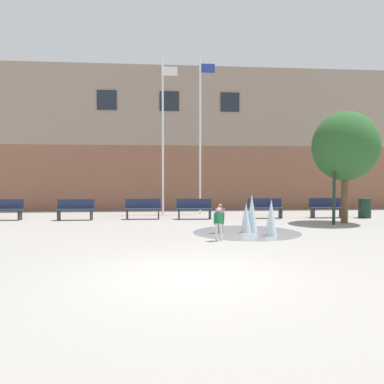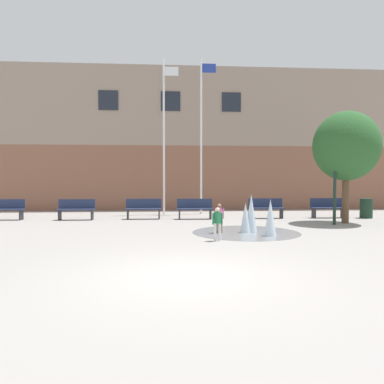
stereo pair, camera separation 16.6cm
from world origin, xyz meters
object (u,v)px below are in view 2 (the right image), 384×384
(park_bench_under_right_flagpole, at_px, (195,208))
(park_bench_near_trashcan, at_px, (266,208))
(lamp_post_right_lane, at_px, (335,159))
(park_bench_far_left, at_px, (5,209))
(park_bench_center, at_px, (144,208))
(child_in_fountain, at_px, (217,221))
(flagpole_right, at_px, (202,130))
(street_tree_near_building, at_px, (346,146))
(child_with_pink_shirt, at_px, (219,216))
(park_bench_far_right, at_px, (328,207))
(trash_can, at_px, (366,208))
(flagpole_left, at_px, (164,132))
(park_bench_left_of_flagpoles, at_px, (76,209))

(park_bench_under_right_flagpole, height_order, park_bench_near_trashcan, same)
(lamp_post_right_lane, bearing_deg, park_bench_far_left, 168.67)
(park_bench_center, bearing_deg, park_bench_near_trashcan, -0.91)
(park_bench_far_left, xyz_separation_m, child_in_fountain, (8.56, -6.19, 0.10))
(flagpole_right, bearing_deg, street_tree_near_building, -38.67)
(park_bench_center, height_order, child_with_pink_shirt, child_with_pink_shirt)
(park_bench_under_right_flagpole, relative_size, child_with_pink_shirt, 1.62)
(park_bench_far_left, height_order, street_tree_near_building, street_tree_near_building)
(park_bench_far_right, bearing_deg, child_in_fountain, -135.13)
(park_bench_far_left, height_order, park_bench_far_right, same)
(park_bench_center, bearing_deg, flagpole_right, 37.71)
(park_bench_under_right_flagpole, xyz_separation_m, park_bench_far_right, (6.23, 0.07, 0.00))
(child_with_pink_shirt, relative_size, flagpole_right, 0.12)
(trash_can, height_order, street_tree_near_building, street_tree_near_building)
(park_bench_under_right_flagpole, xyz_separation_m, flagpole_right, (0.55, 2.38, 3.81))
(park_bench_far_right, bearing_deg, park_bench_near_trashcan, 179.80)
(flagpole_left, relative_size, flagpole_right, 0.98)
(child_in_fountain, distance_m, street_tree_near_building, 7.51)
(park_bench_center, xyz_separation_m, flagpole_left, (0.95, 2.21, 3.71))
(child_in_fountain, bearing_deg, park_bench_far_right, -71.73)
(park_bench_far_right, relative_size, street_tree_near_building, 0.35)
(park_bench_near_trashcan, relative_size, child_in_fountain, 1.62)
(child_with_pink_shirt, distance_m, street_tree_near_building, 6.57)
(park_bench_far_left, bearing_deg, park_bench_far_right, -0.68)
(lamp_post_right_lane, height_order, trash_can, lamp_post_right_lane)
(flagpole_left, bearing_deg, lamp_post_right_lane, -36.10)
(flagpole_left, height_order, lamp_post_right_lane, flagpole_left)
(child_in_fountain, height_order, trash_can, child_in_fountain)
(park_bench_far_right, bearing_deg, park_bench_under_right_flagpole, -179.33)
(park_bench_left_of_flagpoles, distance_m, trash_can, 13.20)
(flagpole_left, bearing_deg, flagpole_right, -0.00)
(park_bench_left_of_flagpoles, relative_size, child_in_fountain, 1.62)
(park_bench_near_trashcan, relative_size, flagpole_left, 0.20)
(park_bench_under_right_flagpole, bearing_deg, flagpole_right, 77.00)
(lamp_post_right_lane, bearing_deg, flagpole_left, 143.90)
(park_bench_near_trashcan, xyz_separation_m, child_in_fountain, (-3.12, -6.03, 0.10))
(park_bench_under_right_flagpole, xyz_separation_m, street_tree_near_building, (6.03, -2.00, 2.66))
(flagpole_right, xyz_separation_m, trash_can, (7.39, -2.57, -3.84))
(child_in_fountain, xyz_separation_m, lamp_post_right_lane, (5.16, 3.45, 2.03))
(child_with_pink_shirt, relative_size, trash_can, 1.10)
(park_bench_under_right_flagpole, bearing_deg, street_tree_near_building, -18.37)
(park_bench_left_of_flagpoles, distance_m, park_bench_near_trashcan, 8.55)
(park_bench_far_left, height_order, park_bench_near_trashcan, same)
(lamp_post_right_lane, bearing_deg, park_bench_left_of_flagpoles, 166.59)
(flagpole_right, distance_m, trash_can, 8.71)
(park_bench_under_right_flagpole, height_order, flagpole_left, flagpole_left)
(park_bench_center, bearing_deg, trash_can, -2.00)
(park_bench_under_right_flagpole, distance_m, child_in_fountain, 5.95)
(lamp_post_right_lane, xyz_separation_m, trash_can, (2.60, 2.32, -2.16))
(park_bench_under_right_flagpole, bearing_deg, flagpole_left, 119.74)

